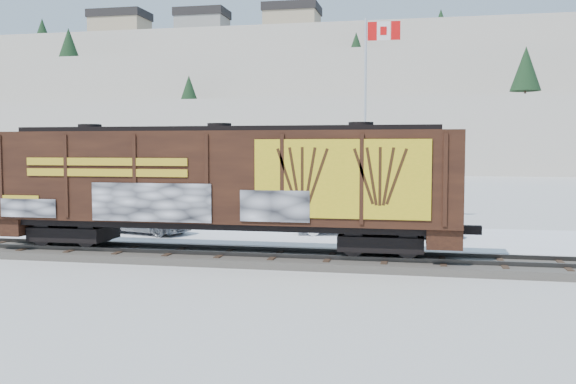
% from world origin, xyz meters
% --- Properties ---
extents(ground, '(500.00, 500.00, 0.00)m').
position_xyz_m(ground, '(0.00, 0.00, 0.00)').
color(ground, white).
rests_on(ground, ground).
extents(rail_track, '(50.00, 3.40, 0.43)m').
position_xyz_m(rail_track, '(0.00, 0.00, 0.15)').
color(rail_track, '#59544C').
rests_on(rail_track, ground).
extents(parking_strip, '(40.00, 8.00, 0.03)m').
position_xyz_m(parking_strip, '(0.00, 7.50, 0.01)').
color(parking_strip, white).
rests_on(parking_strip, ground).
extents(hillside, '(360.00, 110.00, 93.00)m').
position_xyz_m(hillside, '(-0.05, 139.79, 14.37)').
color(hillside, white).
rests_on(hillside, ground).
extents(hopper_railcar, '(17.73, 3.06, 4.64)m').
position_xyz_m(hopper_railcar, '(-2.24, -0.01, 3.00)').
color(hopper_railcar, black).
rests_on(hopper_railcar, rail_track).
extents(flagpole, '(2.30, 0.90, 11.24)m').
position_xyz_m(flagpole, '(2.28, 12.18, 4.13)').
color(flagpole, silver).
rests_on(flagpole, ground).
extents(car_silver, '(5.10, 3.21, 1.62)m').
position_xyz_m(car_silver, '(-8.09, 6.17, 0.84)').
color(car_silver, '#9E9FA5').
rests_on(car_silver, parking_strip).
extents(car_white, '(4.96, 2.51, 1.56)m').
position_xyz_m(car_white, '(1.46, 7.88, 0.81)').
color(car_white, silver).
rests_on(car_white, parking_strip).
extents(car_dark, '(4.87, 3.19, 1.31)m').
position_xyz_m(car_dark, '(4.98, 7.26, 0.69)').
color(car_dark, black).
rests_on(car_dark, parking_strip).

